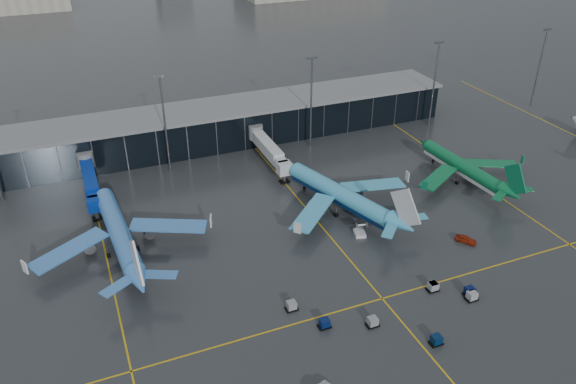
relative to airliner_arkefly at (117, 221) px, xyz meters
name	(u,v)px	position (x,y,z in m)	size (l,w,h in m)	color
ground	(299,265)	(31.74, -19.21, -6.56)	(600.00, 600.00, 0.00)	#282B2D
terminal_pier	(212,125)	(31.74, 42.79, -1.14)	(142.00, 17.00, 10.70)	black
jet_bridges	(90,181)	(-3.26, 23.78, -2.00)	(94.00, 27.50, 7.20)	#595B60
flood_masts	(241,109)	(36.74, 30.79, 7.26)	(203.00, 0.50, 25.50)	#595B60
taxi_lines	(322,227)	(41.74, -8.60, -6.55)	(220.00, 120.00, 0.02)	gold
airliner_arkefly	(117,221)	(0.00, 0.00, 0.00)	(37.46, 42.67, 13.11)	#3E7FCD
airliner_klm_near	(340,185)	(48.60, -3.17, -0.24)	(36.10, 41.11, 12.63)	#41A8D5
airliner_aer_lingus	(463,159)	(83.52, -1.94, -0.93)	(32.13, 36.59, 11.25)	#0C6739
baggage_carts	(405,306)	(43.92, -38.23, -5.80)	(33.87, 18.23, 1.70)	black
mobile_airstair	(360,232)	(47.91, -14.31, -5.79)	(2.96, 3.66, 3.45)	silver
service_van_red	(466,239)	(67.10, -25.34, -5.81)	(1.77, 4.39, 1.50)	maroon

